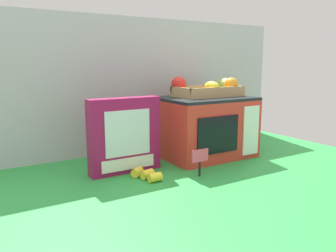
{
  "coord_description": "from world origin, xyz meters",
  "views": [
    {
      "loc": [
        -0.7,
        -1.13,
        0.4
      ],
      "look_at": [
        0.01,
        0.03,
        0.15
      ],
      "focal_mm": 36.82,
      "sensor_mm": 36.0,
      "label": 1
    }
  ],
  "objects_px": {
    "loose_toy_banana": "(146,174)",
    "loose_toy_apple": "(252,140)",
    "toy_microwave": "(205,127)",
    "cookie_set_box": "(125,136)",
    "price_sign": "(200,158)",
    "food_groups_crate": "(209,89)"
  },
  "relations": [
    {
      "from": "food_groups_crate",
      "to": "loose_toy_apple",
      "type": "xyz_separation_m",
      "value": [
        0.28,
        -0.0,
        -0.26
      ]
    },
    {
      "from": "toy_microwave",
      "to": "cookie_set_box",
      "type": "distance_m",
      "value": 0.4
    },
    {
      "from": "toy_microwave",
      "to": "loose_toy_apple",
      "type": "bearing_deg",
      "value": 3.61
    },
    {
      "from": "toy_microwave",
      "to": "cookie_set_box",
      "type": "bearing_deg",
      "value": -175.53
    },
    {
      "from": "loose_toy_banana",
      "to": "loose_toy_apple",
      "type": "relative_size",
      "value": 2.13
    },
    {
      "from": "toy_microwave",
      "to": "loose_toy_apple",
      "type": "distance_m",
      "value": 0.33
    },
    {
      "from": "toy_microwave",
      "to": "food_groups_crate",
      "type": "height_order",
      "value": "food_groups_crate"
    },
    {
      "from": "price_sign",
      "to": "loose_toy_banana",
      "type": "relative_size",
      "value": 0.79
    },
    {
      "from": "food_groups_crate",
      "to": "loose_toy_apple",
      "type": "distance_m",
      "value": 0.38
    },
    {
      "from": "food_groups_crate",
      "to": "toy_microwave",
      "type": "bearing_deg",
      "value": -149.05
    },
    {
      "from": "food_groups_crate",
      "to": "cookie_set_box",
      "type": "height_order",
      "value": "food_groups_crate"
    },
    {
      "from": "price_sign",
      "to": "loose_toy_banana",
      "type": "height_order",
      "value": "price_sign"
    },
    {
      "from": "toy_microwave",
      "to": "food_groups_crate",
      "type": "xyz_separation_m",
      "value": [
        0.04,
        0.02,
        0.16
      ]
    },
    {
      "from": "food_groups_crate",
      "to": "cookie_set_box",
      "type": "xyz_separation_m",
      "value": [
        -0.43,
        -0.05,
        -0.15
      ]
    },
    {
      "from": "loose_toy_banana",
      "to": "toy_microwave",
      "type": "bearing_deg",
      "value": 21.19
    },
    {
      "from": "toy_microwave",
      "to": "loose_toy_banana",
      "type": "bearing_deg",
      "value": -158.81
    },
    {
      "from": "cookie_set_box",
      "to": "price_sign",
      "type": "distance_m",
      "value": 0.29
    },
    {
      "from": "price_sign",
      "to": "cookie_set_box",
      "type": "bearing_deg",
      "value": 137.48
    },
    {
      "from": "cookie_set_box",
      "to": "loose_toy_apple",
      "type": "xyz_separation_m",
      "value": [
        0.71,
        0.05,
        -0.11
      ]
    },
    {
      "from": "loose_toy_banana",
      "to": "food_groups_crate",
      "type": "bearing_deg",
      "value": 22.15
    },
    {
      "from": "price_sign",
      "to": "loose_toy_apple",
      "type": "bearing_deg",
      "value": 25.41
    },
    {
      "from": "loose_toy_banana",
      "to": "loose_toy_apple",
      "type": "bearing_deg",
      "value": 13.4
    }
  ]
}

